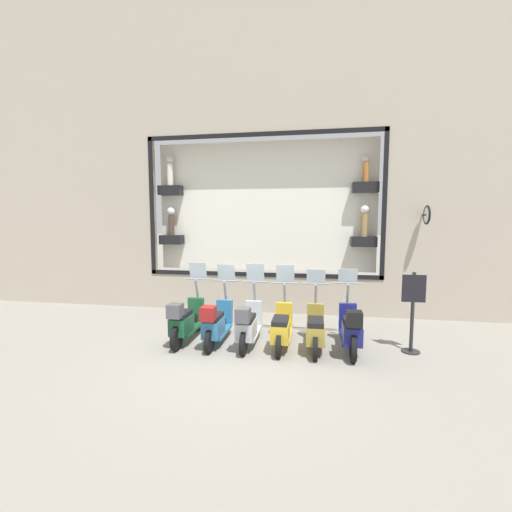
# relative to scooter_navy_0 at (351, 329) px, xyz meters

# --- Properties ---
(ground_plane) EXTENTS (120.00, 120.00, 0.00)m
(ground_plane) POSITION_rel_scooter_navy_0_xyz_m (-0.68, 2.24, -0.48)
(ground_plane) COLOR gray
(building_facade) EXTENTS (1.17, 36.00, 9.39)m
(building_facade) POSITION_rel_scooter_navy_0_xyz_m (2.93, 2.24, 4.33)
(building_facade) COLOR #ADA08E
(building_facade) RESTS_ON ground_plane
(scooter_navy_0) EXTENTS (1.81, 0.61, 1.59)m
(scooter_navy_0) POSITION_rel_scooter_navy_0_xyz_m (0.00, 0.00, 0.00)
(scooter_navy_0) COLOR black
(scooter_navy_0) RESTS_ON ground_plane
(scooter_olive_1) EXTENTS (1.79, 0.60, 1.57)m
(scooter_olive_1) POSITION_rel_scooter_navy_0_xyz_m (0.05, 0.70, -0.06)
(scooter_olive_1) COLOR black
(scooter_olive_1) RESTS_ON ground_plane
(scooter_yellow_2) EXTENTS (1.79, 0.60, 1.66)m
(scooter_yellow_2) POSITION_rel_scooter_navy_0_xyz_m (0.05, 1.40, -0.06)
(scooter_yellow_2) COLOR black
(scooter_yellow_2) RESTS_ON ground_plane
(scooter_silver_3) EXTENTS (1.80, 0.61, 1.67)m
(scooter_silver_3) POSITION_rel_scooter_navy_0_xyz_m (-0.01, 2.11, -0.01)
(scooter_silver_3) COLOR black
(scooter_silver_3) RESTS_ON ground_plane
(scooter_teal_4) EXTENTS (1.80, 0.60, 1.64)m
(scooter_teal_4) POSITION_rel_scooter_navy_0_xyz_m (-0.01, 2.81, -0.01)
(scooter_teal_4) COLOR black
(scooter_teal_4) RESTS_ON ground_plane
(scooter_green_5) EXTENTS (1.80, 0.60, 1.67)m
(scooter_green_5) POSITION_rel_scooter_navy_0_xyz_m (-0.00, 3.51, -0.00)
(scooter_green_5) COLOR black
(scooter_green_5) RESTS_ON ground_plane
(shop_sign_post) EXTENTS (0.36, 0.45, 1.64)m
(shop_sign_post) POSITION_rel_scooter_navy_0_xyz_m (0.21, -1.22, 0.40)
(shop_sign_post) COLOR #232326
(shop_sign_post) RESTS_ON ground_plane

